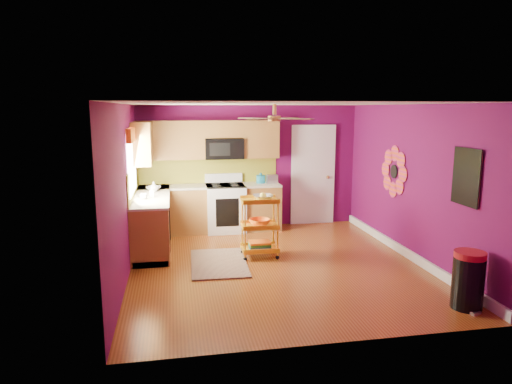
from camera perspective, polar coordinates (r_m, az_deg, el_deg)
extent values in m
plane|color=#6A3210|center=(7.30, 2.53, -9.06)|extent=(5.00, 5.00, 0.00)
cube|color=#5C0A48|center=(9.42, -0.80, 3.18)|extent=(4.50, 0.04, 2.50)
cube|color=#5C0A48|center=(4.64, 9.56, -4.51)|extent=(4.50, 0.04, 2.50)
cube|color=#5C0A48|center=(6.85, -16.06, 0.05)|extent=(0.04, 5.00, 2.50)
cube|color=#5C0A48|center=(7.80, 18.94, 1.12)|extent=(0.04, 5.00, 2.50)
cube|color=silver|center=(6.89, 2.70, 10.95)|extent=(4.50, 5.00, 0.04)
cube|color=white|center=(8.05, 18.25, -7.20)|extent=(0.05, 4.90, 0.14)
cube|color=brown|center=(8.31, -12.84, -3.67)|extent=(0.60, 2.30, 0.90)
cube|color=brown|center=(9.16, -5.73, -2.16)|extent=(2.80, 0.60, 0.90)
cube|color=beige|center=(8.21, -12.97, -0.48)|extent=(0.63, 2.30, 0.04)
cube|color=beige|center=(9.07, -5.78, 0.74)|extent=(2.80, 0.63, 0.04)
cube|color=black|center=(8.41, -12.73, -6.31)|extent=(0.54, 2.30, 0.10)
cube|color=black|center=(9.25, -5.68, -4.58)|extent=(2.80, 0.54, 0.10)
cube|color=white|center=(9.15, -3.84, -2.07)|extent=(0.76, 0.66, 0.92)
cube|color=black|center=(9.06, -3.88, 0.80)|extent=(0.76, 0.62, 0.03)
cube|color=white|center=(9.32, -4.08, 1.78)|extent=(0.76, 0.06, 0.18)
cube|color=black|center=(8.84, -3.60, -2.58)|extent=(0.45, 0.02, 0.55)
cube|color=brown|center=(9.07, -10.65, 6.38)|extent=(1.32, 0.33, 0.75)
cube|color=brown|center=(9.23, 0.53, 6.62)|extent=(0.72, 0.33, 0.75)
cube|color=brown|center=(9.11, -4.08, 7.84)|extent=(0.76, 0.33, 0.34)
cube|color=brown|center=(8.60, -13.98, 6.04)|extent=(0.33, 1.30, 0.75)
cube|color=black|center=(9.10, -4.03, 5.44)|extent=(0.76, 0.38, 0.40)
cube|color=olive|center=(9.31, -5.96, 2.70)|extent=(2.80, 0.01, 0.51)
cube|color=olive|center=(8.18, -15.07, 1.34)|extent=(0.01, 2.30, 0.51)
cube|color=white|center=(7.84, -15.29, 3.57)|extent=(0.03, 1.20, 1.00)
cube|color=orange|center=(7.80, -15.24, 7.01)|extent=(0.08, 1.35, 0.22)
cube|color=white|center=(9.74, 7.09, 2.01)|extent=(0.85, 0.04, 2.05)
cube|color=white|center=(9.72, 7.13, 1.99)|extent=(0.95, 0.02, 2.15)
sphere|color=#BF8C3F|center=(9.79, 8.97, 1.85)|extent=(0.07, 0.07, 0.07)
cylinder|color=black|center=(8.30, 16.85, 2.46)|extent=(0.01, 0.24, 0.24)
cube|color=teal|center=(6.58, 24.86, 1.73)|extent=(0.03, 0.52, 0.72)
cube|color=black|center=(6.57, 24.75, 1.72)|extent=(0.01, 0.56, 0.76)
cylinder|color=#BF8C3F|center=(7.08, 2.32, 10.29)|extent=(0.06, 0.06, 0.16)
cylinder|color=#BF8C3F|center=(7.08, 2.32, 9.16)|extent=(0.20, 0.20, 0.08)
cube|color=#4C2D19|center=(7.41, 3.91, 9.20)|extent=(0.47, 0.47, 0.01)
cube|color=#4C2D19|center=(7.30, -0.24, 9.20)|extent=(0.47, 0.47, 0.01)
cube|color=#4C2D19|center=(6.77, 0.57, 9.11)|extent=(0.47, 0.47, 0.01)
cube|color=#4C2D19|center=(6.89, 5.02, 9.09)|extent=(0.47, 0.47, 0.01)
cube|color=black|center=(7.37, -4.69, -8.82)|extent=(0.92, 1.45, 0.02)
cylinder|color=gold|center=(7.32, -1.38, -4.85)|extent=(0.03, 0.03, 0.93)
cylinder|color=gold|center=(7.41, 2.74, -4.68)|extent=(0.03, 0.03, 0.93)
cylinder|color=gold|center=(7.68, -1.73, -4.13)|extent=(0.03, 0.03, 0.93)
cylinder|color=gold|center=(7.76, 2.19, -3.98)|extent=(0.03, 0.03, 0.93)
sphere|color=black|center=(7.46, -1.36, -8.36)|extent=(0.07, 0.07, 0.07)
sphere|color=black|center=(7.54, 2.71, -8.16)|extent=(0.07, 0.07, 0.07)
sphere|color=black|center=(7.81, -1.71, -7.50)|extent=(0.07, 0.07, 0.07)
sphere|color=black|center=(7.89, 2.17, -7.32)|extent=(0.07, 0.07, 0.07)
cube|color=gold|center=(7.44, 0.47, -1.12)|extent=(0.61, 0.45, 0.03)
cube|color=gold|center=(7.53, 0.46, -4.28)|extent=(0.61, 0.45, 0.03)
cube|color=gold|center=(7.64, 0.46, -7.13)|extent=(0.61, 0.45, 0.03)
imported|color=beige|center=(7.43, 0.88, -0.67)|extent=(0.34, 0.34, 0.08)
sphere|color=yellow|center=(7.43, 0.88, -0.49)|extent=(0.11, 0.11, 0.11)
imported|color=orange|center=(7.52, 0.46, -3.77)|extent=(0.35, 0.35, 0.11)
cube|color=navy|center=(7.63, 0.46, -6.86)|extent=(0.36, 0.27, 0.04)
cube|color=#267233|center=(7.62, 0.46, -6.56)|extent=(0.36, 0.27, 0.04)
cube|color=orange|center=(7.61, 0.46, -6.31)|extent=(0.36, 0.27, 0.03)
cylinder|color=black|center=(6.27, 24.96, -10.27)|extent=(0.48, 0.48, 0.65)
cylinder|color=#A2171C|center=(6.15, 25.21, -7.11)|extent=(0.38, 0.38, 0.08)
cube|color=beige|center=(6.24, 25.75, -13.48)|extent=(0.14, 0.11, 0.03)
cylinder|color=#12678C|center=(9.26, 0.59, 1.62)|extent=(0.18, 0.18, 0.16)
sphere|color=#12678C|center=(9.24, 0.60, 2.23)|extent=(0.06, 0.06, 0.06)
cube|color=beige|center=(9.20, 2.00, 1.62)|extent=(0.22, 0.15, 0.18)
imported|color=#EA3F72|center=(7.97, -12.89, -0.05)|extent=(0.08, 0.08, 0.17)
imported|color=white|center=(8.47, -12.66, 0.64)|extent=(0.15, 0.15, 0.19)
imported|color=white|center=(8.67, -12.70, 0.46)|extent=(0.28, 0.28, 0.07)
imported|color=white|center=(7.83, -13.86, -0.54)|extent=(0.12, 0.12, 0.09)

